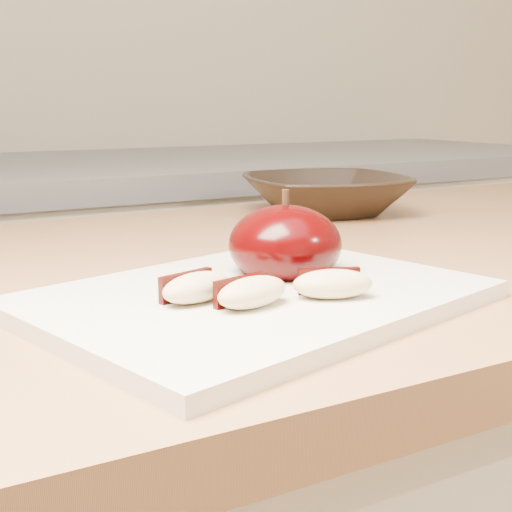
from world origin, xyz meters
TOP-DOWN VIEW (x-y plane):
  - back_cabinet at (0.00, 1.20)m, footprint 2.40×0.62m
  - cutting_board at (0.01, 0.35)m, footprint 0.36×0.30m
  - apple_half at (0.05, 0.39)m, footprint 0.11×0.11m
  - apple_wedge_a at (-0.04, 0.34)m, footprint 0.06×0.04m
  - apple_wedge_b at (-0.02, 0.31)m, footprint 0.06×0.04m
  - apple_wedge_c at (0.04, 0.30)m, footprint 0.06×0.05m
  - bowl at (0.30, 0.68)m, footprint 0.25×0.25m

SIDE VIEW (x-z plane):
  - back_cabinet at x=0.00m, z-range 0.00..0.94m
  - cutting_board at x=0.01m, z-range 0.90..0.91m
  - apple_wedge_a at x=-0.04m, z-range 0.91..0.93m
  - apple_wedge_b at x=-0.02m, z-range 0.91..0.93m
  - apple_wedge_c at x=0.04m, z-range 0.91..0.93m
  - bowl at x=0.30m, z-range 0.90..0.95m
  - apple_half at x=0.05m, z-range 0.90..0.97m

